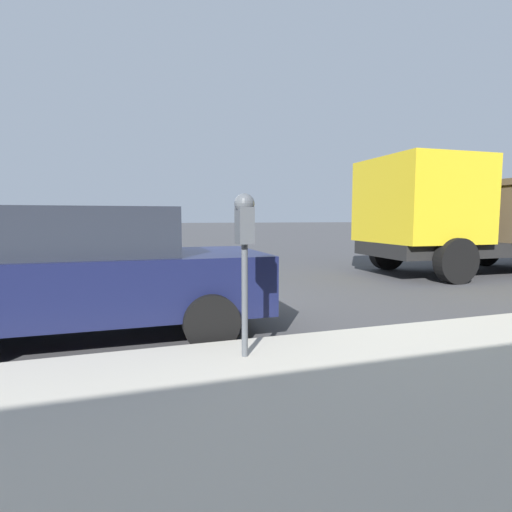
# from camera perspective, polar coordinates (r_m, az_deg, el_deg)

# --- Properties ---
(ground_plane) EXTENTS (220.00, 220.00, 0.00)m
(ground_plane) POSITION_cam_1_polar(r_m,az_deg,el_deg) (6.47, -16.38, -8.03)
(ground_plane) COLOR #424244
(parking_meter) EXTENTS (0.21, 0.19, 1.55)m
(parking_meter) POSITION_cam_1_polar(r_m,az_deg,el_deg) (3.73, -1.66, 3.34)
(parking_meter) COLOR #4C5156
(parking_meter) RESTS_ON sidewalk
(car_navy) EXTENTS (2.09, 4.28, 1.61)m
(car_navy) POSITION_cam_1_polar(r_m,az_deg,el_deg) (5.33, -23.01, -1.96)
(car_navy) COLOR #14193D
(car_navy) RESTS_ON ground_plane
(dump_truck) EXTENTS (3.01, 7.94, 2.96)m
(dump_truck) POSITION_cam_1_polar(r_m,az_deg,el_deg) (12.79, 31.49, 4.93)
(dump_truck) COLOR black
(dump_truck) RESTS_ON ground_plane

